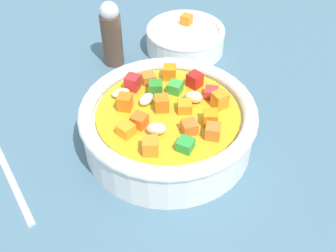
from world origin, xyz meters
TOP-DOWN VIEW (x-y plane):
  - ground_plane at (0.00, 0.00)cm, footprint 140.00×140.00cm
  - soup_bowl_main at (-0.01, 0.01)cm, footprint 18.87×18.87cm
  - spoon at (-4.48, -16.08)cm, footprint 21.66×10.70cm
  - side_bowl_small at (-8.57, 17.33)cm, footprint 11.28×11.28cm
  - pepper_shaker at (-15.08, 8.96)cm, footprint 2.81×2.81cm

SIDE VIEW (x-z plane):
  - ground_plane at x=0.00cm, z-range -2.00..0.00cm
  - spoon at x=-4.48cm, z-range -0.02..0.84cm
  - side_bowl_small at x=-8.57cm, z-range -0.29..4.05cm
  - soup_bowl_main at x=-0.01cm, z-range -0.18..6.07cm
  - pepper_shaker at x=-15.08cm, z-range -0.01..9.07cm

